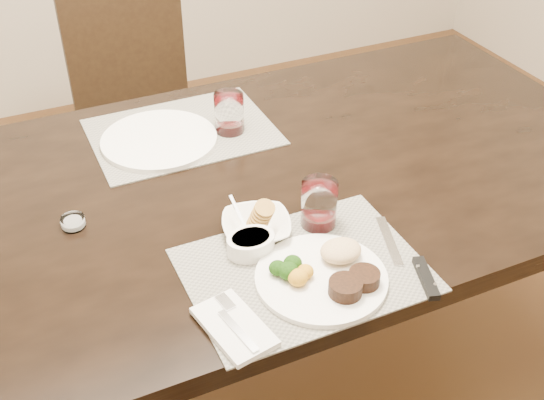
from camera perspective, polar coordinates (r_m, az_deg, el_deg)
name	(u,v)px	position (r m, az deg, el deg)	size (l,w,h in m)	color
ground_plane	(244,388)	(2.11, -2.38, -15.44)	(4.50, 4.50, 0.00)	#4D2E18
dining_table	(237,210)	(1.64, -2.95, -0.82)	(2.00, 1.00, 0.75)	black
chair_far	(139,103)	(2.49, -11.06, 8.01)	(0.42, 0.42, 0.90)	black
placemat_near	(304,270)	(1.35, 2.67, -5.86)	(0.46, 0.34, 0.00)	gray
placemat_far	(182,132)	(1.79, -7.52, 5.66)	(0.46, 0.34, 0.00)	gray
dinner_plate	(328,274)	(1.32, 4.68, -6.17)	(0.26, 0.26, 0.05)	white
napkin_fork	(234,326)	(1.23, -3.18, -10.51)	(0.12, 0.18, 0.02)	white
steak_knife	(417,268)	(1.37, 12.01, -5.62)	(0.07, 0.26, 0.01)	white
cracker_bowl	(256,226)	(1.42, -1.31, -2.22)	(0.18, 0.18, 0.06)	white
sauce_ramekin	(251,243)	(1.37, -1.79, -3.63)	(0.10, 0.15, 0.08)	white
wine_glass_near	(319,206)	(1.43, 3.95, -0.49)	(0.08, 0.08, 0.10)	silver
far_plate	(159,140)	(1.75, -9.42, 4.99)	(0.29, 0.29, 0.01)	white
wine_glass_far	(229,115)	(1.76, -3.60, 7.13)	(0.08, 0.08, 0.10)	silver
salt_cellar	(73,223)	(1.51, -16.30, -1.82)	(0.05, 0.05, 0.02)	silver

